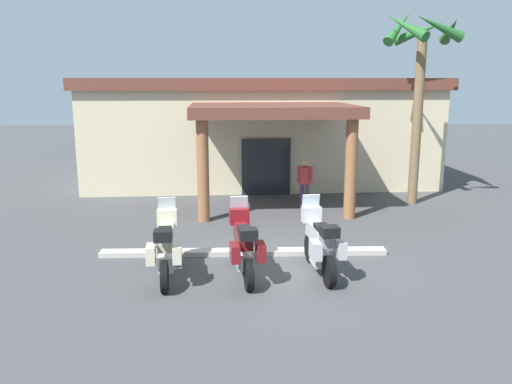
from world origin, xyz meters
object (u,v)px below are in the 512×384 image
Objects in this scene: motel_building at (259,129)px; motorcycle_silver at (320,243)px; pedestrian at (305,180)px; palm_tree_near_portico at (421,62)px; motorcycle_cream at (166,247)px; motorcycle_maroon at (244,246)px.

motel_building is 6.54× the size of motorcycle_silver.
pedestrian is 0.25× the size of palm_tree_near_portico.
motorcycle_cream and motorcycle_maroon have the same top height.
motorcycle_silver is 1.34× the size of pedestrian.
motorcycle_silver is 0.33× the size of palm_tree_near_portico.
palm_tree_near_portico is (4.21, 6.57, 4.09)m from motorcycle_silver.
motorcycle_maroon is (-0.71, -11.51, -1.47)m from motel_building.
motorcycle_silver is (0.94, -11.39, -1.47)m from motel_building.
motorcycle_cream is 1.34× the size of pedestrian.
pedestrian is at bearing -36.01° from motorcycle_cream.
pedestrian is at bearing -78.95° from motel_building.
motorcycle_cream is 7.19m from pedestrian.
motel_building is at bearing 136.97° from palm_tree_near_portico.
motel_building is 6.54× the size of motorcycle_maroon.
pedestrian is at bearing -171.16° from palm_tree_near_portico.
motel_building is 7.52m from palm_tree_near_portico.
pedestrian is at bearing -10.52° from motorcycle_silver.
motel_building is 11.52m from motorcycle_silver.
motorcycle_maroon is 9.80m from palm_tree_near_portico.
palm_tree_near_portico is at bearing -48.31° from motorcycle_maroon.
motel_building is at bearing 32.06° from pedestrian.
palm_tree_near_portico is at bearing -62.98° from pedestrian.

